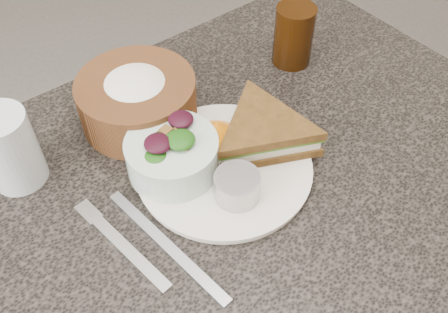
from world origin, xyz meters
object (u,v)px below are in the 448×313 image
at_px(sandwich, 263,132).
at_px(dressing_ramekin, 237,186).
at_px(salad_bowl, 172,150).
at_px(bread_basket, 137,94).
at_px(cola_glass, 294,32).
at_px(dining_table, 226,302).
at_px(dinner_plate, 224,168).
at_px(water_glass, 9,149).

distance_m(sandwich, dressing_ramekin, 0.11).
distance_m(salad_bowl, bread_basket, 0.13).
distance_m(sandwich, cola_glass, 0.23).
bearing_deg(cola_glass, dressing_ramekin, -146.13).
bearing_deg(bread_basket, dining_table, -83.06).
bearing_deg(dining_table, dressing_ramekin, -97.22).
height_order(dressing_ramekin, cola_glass, cola_glass).
xyz_separation_m(dining_table, dressing_ramekin, (-0.00, -0.03, 0.41)).
xyz_separation_m(salad_bowl, dressing_ramekin, (0.04, -0.09, -0.02)).
bearing_deg(sandwich, dining_table, -138.94).
relative_size(dining_table, sandwich, 5.43).
bearing_deg(dinner_plate, dining_table, -120.11).
relative_size(dressing_ramekin, water_glass, 0.55).
bearing_deg(sandwich, dressing_ramekin, -125.73).
bearing_deg(bread_basket, dressing_ramekin, -84.72).
distance_m(sandwich, bread_basket, 0.20).
xyz_separation_m(dressing_ramekin, cola_glass, (0.27, 0.18, 0.03)).
xyz_separation_m(dining_table, salad_bowl, (-0.04, 0.07, 0.42)).
distance_m(dressing_ramekin, bread_basket, 0.22).
bearing_deg(cola_glass, sandwich, -144.08).
bearing_deg(dressing_ramekin, dinner_plate, 70.25).
height_order(cola_glass, water_glass, cola_glass).
relative_size(dinner_plate, water_glass, 2.16).
bearing_deg(dinner_plate, water_glass, 144.35).
xyz_separation_m(cola_glass, water_glass, (-0.49, 0.04, -0.00)).
relative_size(salad_bowl, dressing_ramekin, 2.04).
bearing_deg(salad_bowl, dining_table, -56.71).
xyz_separation_m(bread_basket, water_glass, (-0.20, 0.00, 0.01)).
bearing_deg(dinner_plate, cola_glass, 27.09).
distance_m(dinner_plate, salad_bowl, 0.08).
xyz_separation_m(sandwich, salad_bowl, (-0.13, 0.04, 0.01)).
bearing_deg(dining_table, sandwich, 16.32).
bearing_deg(bread_basket, salad_bowl, -99.29).
distance_m(dressing_ramekin, cola_glass, 0.33).
bearing_deg(water_glass, dressing_ramekin, -45.66).
distance_m(dining_table, bread_basket, 0.47).
distance_m(dining_table, water_glass, 0.53).
bearing_deg(water_glass, salad_bowl, -36.28).
xyz_separation_m(dining_table, dinner_plate, (0.02, 0.03, 0.38)).
xyz_separation_m(salad_bowl, cola_glass, (0.32, 0.09, 0.01)).
height_order(sandwich, dressing_ramekin, sandwich).
distance_m(dinner_plate, water_glass, 0.30).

